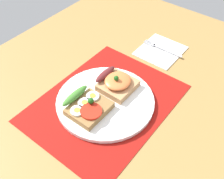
% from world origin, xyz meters
% --- Properties ---
extents(ground_plane, '(1.20, 0.90, 0.03)m').
position_xyz_m(ground_plane, '(0.00, 0.00, -0.02)').
color(ground_plane, '#9F773F').
extents(placemat, '(0.41, 0.32, 0.00)m').
position_xyz_m(placemat, '(0.00, 0.00, 0.00)').
color(placemat, maroon).
rests_on(placemat, ground_plane).
extents(plate, '(0.27, 0.27, 0.01)m').
position_xyz_m(plate, '(0.00, 0.00, 0.01)').
color(plate, white).
rests_on(plate, placemat).
extents(sandwich_egg_tomato, '(0.10, 0.10, 0.04)m').
position_xyz_m(sandwich_egg_tomato, '(-0.06, 0.01, 0.03)').
color(sandwich_egg_tomato, olive).
rests_on(sandwich_egg_tomato, plate).
extents(sandwich_salmon, '(0.09, 0.10, 0.05)m').
position_xyz_m(sandwich_salmon, '(0.06, 0.00, 0.03)').
color(sandwich_salmon, tan).
rests_on(sandwich_salmon, plate).
extents(napkin, '(0.15, 0.13, 0.01)m').
position_xyz_m(napkin, '(0.29, -0.00, 0.00)').
color(napkin, white).
rests_on(napkin, ground_plane).
extents(fork, '(0.02, 0.14, 0.00)m').
position_xyz_m(fork, '(0.30, 0.00, 0.01)').
color(fork, '#B7B7BC').
rests_on(fork, napkin).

